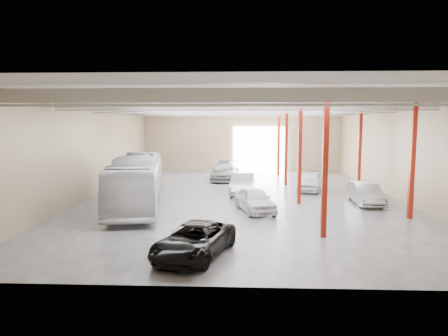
# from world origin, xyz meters

# --- Properties ---
(depot_shell) EXTENTS (22.12, 32.12, 7.06)m
(depot_shell) POSITION_xyz_m (0.13, 0.48, 4.98)
(depot_shell) COLOR #424347
(depot_shell) RESTS_ON ground
(coach_bus) EXTENTS (4.68, 12.14, 3.30)m
(coach_bus) POSITION_xyz_m (-6.79, -3.53, 1.65)
(coach_bus) COLOR silver
(coach_bus) RESTS_ON ground
(black_sedan) EXTENTS (3.56, 5.27, 1.34)m
(black_sedan) POSITION_xyz_m (-2.00, -13.00, 0.67)
(black_sedan) COLOR black
(black_sedan) RESTS_ON ground
(car_row_a) EXTENTS (2.85, 4.65, 1.48)m
(car_row_a) POSITION_xyz_m (0.73, -4.51, 0.74)
(car_row_a) COLOR silver
(car_row_a) RESTS_ON ground
(car_row_b) EXTENTS (2.04, 4.93, 1.59)m
(car_row_b) POSITION_xyz_m (0.02, 1.50, 0.79)
(car_row_b) COLOR #A0A0A4
(car_row_b) RESTS_ON ground
(car_row_c) EXTENTS (2.71, 5.87, 1.66)m
(car_row_c) POSITION_xyz_m (-1.64, 9.00, 0.83)
(car_row_c) COLOR slate
(car_row_c) RESTS_ON ground
(car_right_near) EXTENTS (1.63, 4.53, 1.48)m
(car_right_near) POSITION_xyz_m (8.20, -1.97, 0.74)
(car_right_near) COLOR #A4A5A9
(car_right_near) RESTS_ON ground
(car_right_far) EXTENTS (3.12, 4.75, 1.50)m
(car_right_far) POSITION_xyz_m (5.50, 3.23, 0.75)
(car_right_far) COLOR white
(car_right_far) RESTS_ON ground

